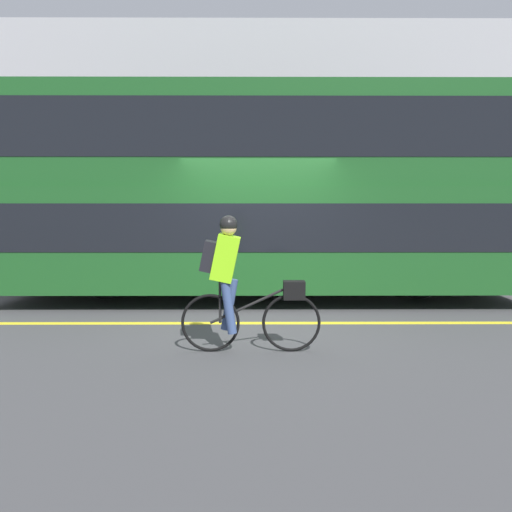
{
  "coord_description": "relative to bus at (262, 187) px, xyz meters",
  "views": [
    {
      "loc": [
        -0.08,
        -7.34,
        1.82
      ],
      "look_at": [
        -0.04,
        0.09,
        1.0
      ],
      "focal_mm": 35.0,
      "sensor_mm": 36.0,
      "label": 1
    }
  ],
  "objects": [
    {
      "name": "building_facade",
      "position": [
        -0.09,
        4.71,
        1.26
      ],
      "size": [
        60.0,
        0.3,
        6.67
      ],
      "color": "#9E9EA3",
      "rests_on": "ground_plane"
    },
    {
      "name": "cyclist_on_bike",
      "position": [
        -0.37,
        -3.4,
        -1.19
      ],
      "size": [
        1.69,
        0.32,
        1.65
      ],
      "color": "black",
      "rests_on": "ground_plane"
    },
    {
      "name": "sidewalk_curb",
      "position": [
        -0.09,
        3.73,
        -2.01
      ],
      "size": [
        60.0,
        1.67,
        0.12
      ],
      "color": "gray",
      "rests_on": "ground_plane"
    },
    {
      "name": "road_center_line",
      "position": [
        -0.09,
        -2.0,
        -2.07
      ],
      "size": [
        50.0,
        0.14,
        0.01
      ],
      "primitive_type": "cube",
      "color": "yellow",
      "rests_on": "ground_plane"
    },
    {
      "name": "bus",
      "position": [
        0.0,
        0.0,
        0.0
      ],
      "size": [
        9.42,
        2.6,
        3.76
      ],
      "color": "black",
      "rests_on": "ground_plane"
    },
    {
      "name": "ground_plane",
      "position": [
        -0.09,
        -1.96,
        -2.08
      ],
      "size": [
        80.0,
        80.0,
        0.0
      ],
      "primitive_type": "plane",
      "color": "#424244"
    },
    {
      "name": "trash_bin",
      "position": [
        -2.77,
        3.64,
        -1.55
      ],
      "size": [
        0.54,
        0.54,
        0.8
      ],
      "color": "#194C23",
      "rests_on": "sidewalk_curb"
    }
  ]
}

